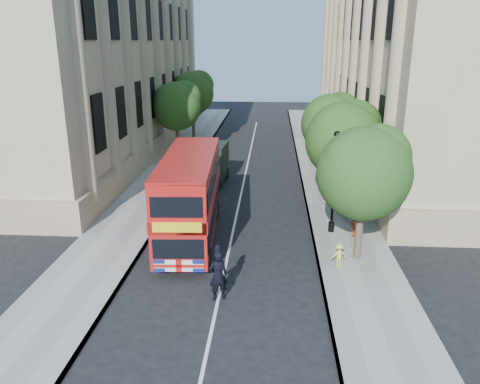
% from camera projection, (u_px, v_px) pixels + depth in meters
% --- Properties ---
extents(ground, '(120.00, 120.00, 0.00)m').
position_uv_depth(ground, '(220.00, 289.00, 18.46)').
color(ground, black).
rests_on(ground, ground).
extents(pavement_right, '(3.50, 80.00, 0.12)m').
position_uv_depth(pavement_right, '(336.00, 206.00, 27.55)').
color(pavement_right, gray).
rests_on(pavement_right, ground).
extents(pavement_left, '(3.50, 80.00, 0.12)m').
position_uv_depth(pavement_left, '(144.00, 202.00, 28.31)').
color(pavement_left, gray).
rests_on(pavement_left, ground).
extents(building_right, '(12.00, 38.00, 18.00)m').
position_uv_depth(building_right, '(422.00, 45.00, 37.55)').
color(building_right, tan).
rests_on(building_right, ground).
extents(building_left, '(12.00, 38.00, 18.00)m').
position_uv_depth(building_left, '(87.00, 45.00, 39.38)').
color(building_left, tan).
rests_on(building_left, ground).
extents(tree_right_near, '(4.00, 4.00, 6.08)m').
position_uv_depth(tree_right_near, '(365.00, 168.00, 19.64)').
color(tree_right_near, '#473828').
rests_on(tree_right_near, ground).
extents(tree_right_mid, '(4.20, 4.20, 6.37)m').
position_uv_depth(tree_right_mid, '(345.00, 136.00, 25.27)').
color(tree_right_mid, '#473828').
rests_on(tree_right_mid, ground).
extents(tree_right_far, '(4.00, 4.00, 6.15)m').
position_uv_depth(tree_right_far, '(332.00, 121.00, 31.01)').
color(tree_right_far, '#473828').
rests_on(tree_right_far, ground).
extents(tree_left_far, '(4.00, 4.00, 6.30)m').
position_uv_depth(tree_left_far, '(177.00, 104.00, 38.39)').
color(tree_left_far, '#473828').
rests_on(tree_left_far, ground).
extents(tree_left_back, '(4.20, 4.20, 6.65)m').
position_uv_depth(tree_left_back, '(193.00, 91.00, 45.91)').
color(tree_left_back, '#473828').
rests_on(tree_left_back, ground).
extents(lamp_post, '(0.32, 0.32, 5.16)m').
position_uv_depth(lamp_post, '(334.00, 186.00, 23.05)').
color(lamp_post, black).
rests_on(lamp_post, pavement_right).
extents(double_decker_bus, '(2.87, 9.01, 4.11)m').
position_uv_depth(double_decker_bus, '(190.00, 195.00, 22.60)').
color(double_decker_bus, '#A5100B').
rests_on(double_decker_bus, ground).
extents(box_van, '(2.19, 4.72, 2.64)m').
position_uv_depth(box_van, '(210.00, 166.00, 31.62)').
color(box_van, black).
rests_on(box_van, ground).
extents(police_constable, '(0.85, 0.71, 1.98)m').
position_uv_depth(police_constable, '(218.00, 275.00, 17.48)').
color(police_constable, black).
rests_on(police_constable, ground).
extents(woman_pedestrian, '(1.07, 1.06, 1.74)m').
position_uv_depth(woman_pedestrian, '(350.00, 206.00, 24.81)').
color(woman_pedestrian, beige).
rests_on(woman_pedestrian, pavement_right).
extents(child_a, '(0.69, 0.52, 1.08)m').
position_uv_depth(child_a, '(355.00, 226.00, 22.96)').
color(child_a, '#C95123').
rests_on(child_a, pavement_right).
extents(child_b, '(0.76, 0.57, 1.05)m').
position_uv_depth(child_b, '(339.00, 255.00, 19.95)').
color(child_b, '#D9CA4A').
rests_on(child_b, pavement_right).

